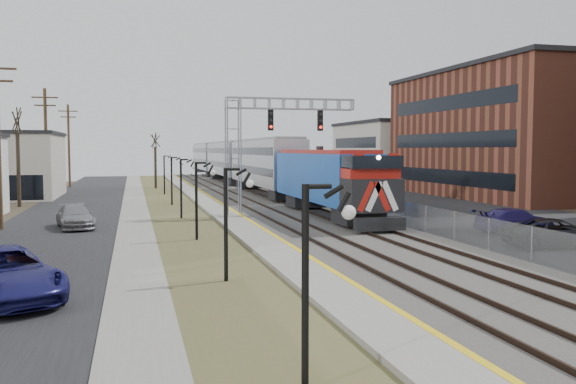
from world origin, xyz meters
name	(u,v)px	position (x,y,z in m)	size (l,w,h in m)	color
ground	(444,345)	(0.00, 0.00, 0.00)	(160.00, 160.00, 0.00)	#473D2D
street_west	(73,211)	(-11.50, 35.00, 0.02)	(7.00, 120.00, 0.04)	black
sidewalk	(135,209)	(-7.00, 35.00, 0.04)	(2.00, 120.00, 0.08)	gray
grass_median	(174,209)	(-4.00, 35.00, 0.03)	(4.00, 120.00, 0.06)	#4F502A
platform	(213,207)	(-1.00, 35.00, 0.12)	(2.00, 120.00, 0.24)	gray
ballast_bed	(275,205)	(4.00, 35.00, 0.10)	(8.00, 120.00, 0.20)	#595651
parking_lot	(411,203)	(16.00, 35.00, 0.02)	(16.00, 120.00, 0.04)	black
platform_edge	(224,205)	(-0.12, 35.00, 0.24)	(0.24, 120.00, 0.01)	gold
track_near	(250,204)	(2.00, 35.00, 0.28)	(1.58, 120.00, 0.15)	#2D2119
track_far	(293,203)	(5.50, 35.00, 0.28)	(1.58, 120.00, 0.15)	#2D2119
train	(238,163)	(5.50, 61.32, 2.92)	(3.00, 85.85, 5.33)	#154CAE
signal_gantry	(258,135)	(1.22, 27.99, 5.59)	(9.00, 1.07, 8.15)	gray
lampposts	(196,201)	(-4.00, 18.29, 2.00)	(0.14, 62.14, 4.00)	black
fence	(324,196)	(8.20, 35.00, 0.80)	(0.04, 120.00, 1.60)	gray
bare_trees	(61,173)	(-12.66, 38.91, 2.70)	(12.30, 42.30, 5.95)	#382D23
car_lot_c	(557,234)	(12.13, 11.53, 0.68)	(2.25, 4.88, 1.36)	black
car_lot_d	(515,221)	(13.24, 16.34, 0.68)	(1.90, 4.67, 1.36)	navy
car_lot_e	(375,196)	(12.70, 34.96, 0.72)	(1.69, 4.21, 1.43)	slate
car_lot_f	(354,191)	(12.58, 39.85, 0.80)	(1.69, 4.83, 1.59)	#0B3921
car_street_a	(3,275)	(-10.99, 7.14, 0.80)	(2.66, 5.76, 1.60)	navy
car_street_b	(75,217)	(-10.40, 24.59, 0.66)	(1.86, 4.57, 1.33)	gray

